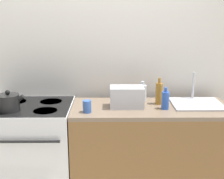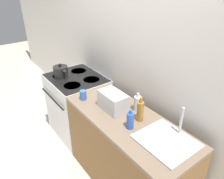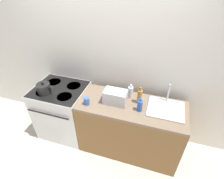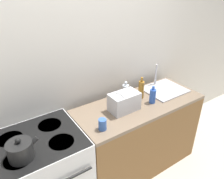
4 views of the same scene
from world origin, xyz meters
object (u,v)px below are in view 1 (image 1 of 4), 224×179
at_px(toaster, 127,97).
at_px(cup_blue, 87,106).
at_px(stove, 33,149).
at_px(bottle_clear, 143,93).
at_px(bottle_blue, 165,100).
at_px(kettle, 9,103).
at_px(bottle_amber, 159,93).

bearing_deg(toaster, cup_blue, -157.40).
xyz_separation_m(stove, bottle_clear, (1.07, 0.14, 0.53)).
relative_size(stove, bottle_blue, 4.57).
distance_m(kettle, toaster, 1.06).
bearing_deg(kettle, bottle_amber, 7.92).
height_order(kettle, bottle_clear, bottle_clear).
height_order(toaster, cup_blue, toaster).
bearing_deg(stove, kettle, -134.98).
bearing_deg(bottle_amber, bottle_blue, -77.35).
xyz_separation_m(kettle, cup_blue, (0.70, -0.05, -0.02)).
relative_size(bottle_amber, cup_blue, 2.33).
distance_m(toaster, bottle_amber, 0.32).
height_order(stove, bottle_amber, bottle_amber).
relative_size(bottle_blue, cup_blue, 1.83).
xyz_separation_m(stove, cup_blue, (0.55, -0.20, 0.50)).
height_order(kettle, toaster, toaster).
distance_m(kettle, bottle_clear, 1.25).
bearing_deg(toaster, kettle, -174.86).
bearing_deg(cup_blue, bottle_blue, 7.40).
bearing_deg(bottle_amber, toaster, -162.95).
bearing_deg(cup_blue, kettle, 175.63).
relative_size(kettle, cup_blue, 2.24).
distance_m(bottle_blue, bottle_clear, 0.31).
xyz_separation_m(stove, bottle_blue, (1.25, -0.11, 0.53)).
distance_m(stove, bottle_clear, 1.21).
bearing_deg(toaster, stove, 176.96).
distance_m(kettle, bottle_amber, 1.37).
distance_m(kettle, bottle_blue, 1.40).
height_order(kettle, cup_blue, kettle).
bearing_deg(kettle, bottle_blue, 1.53).
height_order(toaster, bottle_blue, bottle_blue).
bearing_deg(bottle_blue, cup_blue, -172.60).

